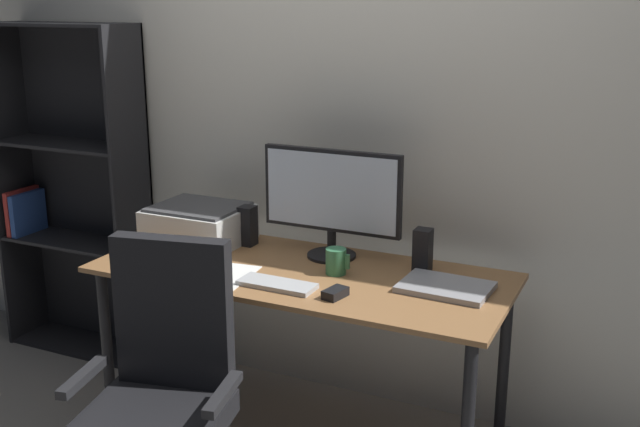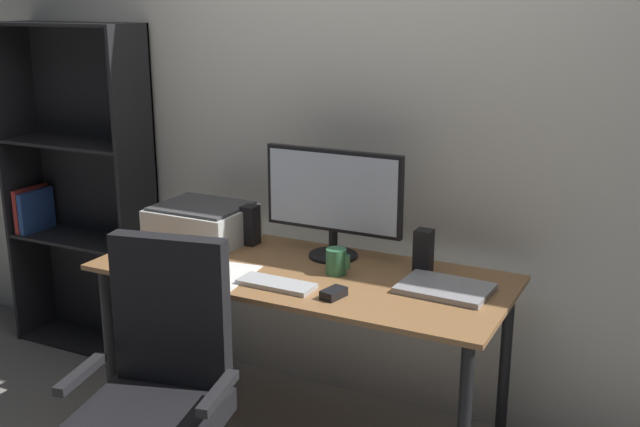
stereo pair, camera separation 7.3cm
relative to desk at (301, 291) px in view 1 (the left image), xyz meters
The scene contains 13 objects.
back_wall 0.82m from the desk, 90.00° to the left, with size 6.40×0.10×2.60m, color silver.
desk is the anchor object (origin of this frame).
monitor 0.40m from the desk, 78.38° to the left, with size 0.59×0.20×0.44m.
keyboard 0.22m from the desk, 91.12° to the right, with size 0.29×0.11×0.02m, color #B7BABC.
mouse 0.32m from the desk, 40.02° to the right, with size 0.06×0.10×0.03m, color black.
coffee_mug 0.20m from the desk, ahead, with size 0.09×0.08×0.10m.
laptop 0.58m from the desk, ahead, with size 0.32×0.23×0.02m, color #99999E.
speaker_left 0.43m from the desk, 151.25° to the left, with size 0.06×0.07×0.17m, color black.
speaker_right 0.50m from the desk, 23.96° to the left, with size 0.06×0.07×0.17m, color black.
printer 0.60m from the desk, 165.92° to the left, with size 0.40×0.34×0.16m.
paper_sheet 0.32m from the desk, 141.90° to the right, with size 0.21×0.30×0.00m, color white.
office_chair 0.74m from the desk, 103.07° to the right, with size 0.56×0.55×1.01m.
bookshelf 1.49m from the desk, 166.59° to the left, with size 0.78×0.28×1.65m.
Camera 1 is at (1.25, -2.49, 1.75)m, focal length 42.86 mm.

